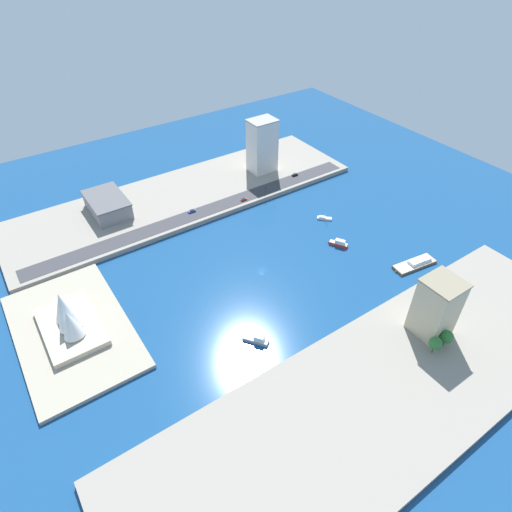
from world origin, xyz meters
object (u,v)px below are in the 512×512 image
(tugboat_red, at_px, (338,243))
(suv_black, at_px, (295,175))
(sailboat_small_white, at_px, (324,218))
(office_block_beige, at_px, (436,307))
(opera_landmark, at_px, (68,319))
(yacht_sleek_gray, at_px, (256,339))
(hotel_broad_white, at_px, (262,146))
(warehouse_low_gray, at_px, (107,205))
(hatchback_blue, at_px, (192,211))
(pickup_red, at_px, (244,199))
(traffic_light_waterfront, at_px, (265,190))
(barge_flat_brown, at_px, (416,263))

(tugboat_red, bearing_deg, suv_black, -19.61)
(sailboat_small_white, relative_size, tugboat_red, 1.04)
(office_block_beige, bearing_deg, opera_landmark, 55.51)
(yacht_sleek_gray, xyz_separation_m, opera_landmark, (54.13, 69.55, 7.82))
(hotel_broad_white, bearing_deg, sailboat_small_white, 178.99)
(warehouse_low_gray, xyz_separation_m, office_block_beige, (-182.15, -90.46, 9.78))
(yacht_sleek_gray, relative_size, hatchback_blue, 2.41)
(sailboat_small_white, xyz_separation_m, hatchback_blue, (51.17, 69.07, 3.07))
(tugboat_red, bearing_deg, warehouse_low_gray, 43.48)
(tugboat_red, height_order, warehouse_low_gray, warehouse_low_gray)
(yacht_sleek_gray, height_order, pickup_red, pickup_red)
(hotel_broad_white, height_order, opera_landmark, hotel_broad_white)
(office_block_beige, xyz_separation_m, opera_landmark, (95.79, 139.43, -9.01))
(tugboat_red, distance_m, yacht_sleek_gray, 87.90)
(traffic_light_waterfront, bearing_deg, barge_flat_brown, -163.56)
(warehouse_low_gray, bearing_deg, hatchback_blue, -124.70)
(office_block_beige, distance_m, hatchback_blue, 158.85)
(yacht_sleek_gray, relative_size, pickup_red, 2.87)
(sailboat_small_white, relative_size, hatchback_blue, 2.41)
(hotel_broad_white, bearing_deg, barge_flat_brown, -175.21)
(opera_landmark, bearing_deg, suv_black, -72.61)
(office_block_beige, relative_size, traffic_light_waterfront, 4.68)
(barge_flat_brown, xyz_separation_m, sailboat_small_white, (63.70, 12.72, -0.39))
(barge_flat_brown, distance_m, hatchback_blue, 141.04)
(sailboat_small_white, bearing_deg, suv_black, -17.41)
(warehouse_low_gray, bearing_deg, traffic_light_waterfront, -113.35)
(tugboat_red, height_order, yacht_sleek_gray, tugboat_red)
(yacht_sleek_gray, relative_size, office_block_beige, 0.41)
(hotel_broad_white, relative_size, pickup_red, 8.92)
(barge_flat_brown, bearing_deg, suv_black, -1.71)
(suv_black, height_order, traffic_light_waterfront, traffic_light_waterfront)
(barge_flat_brown, distance_m, sailboat_small_white, 64.96)
(hatchback_blue, height_order, opera_landmark, opera_landmark)
(sailboat_small_white, height_order, traffic_light_waterfront, sailboat_small_white)
(tugboat_red, bearing_deg, hatchback_blue, 36.86)
(opera_landmark, bearing_deg, hotel_broad_white, -64.78)
(yacht_sleek_gray, height_order, traffic_light_waterfront, traffic_light_waterfront)
(sailboat_small_white, bearing_deg, barge_flat_brown, -168.70)
(office_block_beige, distance_m, pickup_red, 145.54)
(opera_landmark, bearing_deg, yacht_sleek_gray, -127.89)
(warehouse_low_gray, distance_m, pickup_red, 88.67)
(warehouse_low_gray, distance_m, hatchback_blue, 54.26)
(hotel_broad_white, relative_size, opera_landmark, 0.98)
(office_block_beige, xyz_separation_m, traffic_light_waterfront, (140.94, -4.97, -10.91))
(suv_black, distance_m, opera_landmark, 187.30)
(hotel_broad_white, distance_m, hatchback_blue, 75.87)
(barge_flat_brown, relative_size, tugboat_red, 2.30)
(tugboat_red, distance_m, warehouse_low_gray, 148.60)
(yacht_sleek_gray, relative_size, hotel_broad_white, 0.32)
(office_block_beige, height_order, traffic_light_waterfront, office_block_beige)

